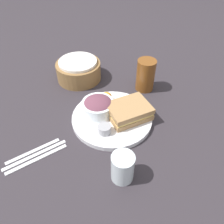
{
  "coord_description": "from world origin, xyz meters",
  "views": [
    {
      "loc": [
        -0.23,
        -0.52,
        0.57
      ],
      "look_at": [
        0.0,
        0.0,
        0.04
      ],
      "focal_mm": 35.0,
      "sensor_mm": 36.0,
      "label": 1
    }
  ],
  "objects_px": {
    "salad_bowl": "(98,106)",
    "fork": "(37,159)",
    "knife": "(35,155)",
    "drink_glass": "(146,75)",
    "sandwich": "(129,111)",
    "water_glass": "(123,167)",
    "plate": "(112,118)",
    "spoon": "(33,151)",
    "dressing_cup": "(105,129)",
    "bread_basket": "(79,70)"
  },
  "relations": [
    {
      "from": "bread_basket",
      "to": "knife",
      "type": "height_order",
      "value": "bread_basket"
    },
    {
      "from": "drink_glass",
      "to": "water_glass",
      "type": "distance_m",
      "value": 0.44
    },
    {
      "from": "sandwich",
      "to": "water_glass",
      "type": "bearing_deg",
      "value": -120.79
    },
    {
      "from": "fork",
      "to": "spoon",
      "type": "bearing_deg",
      "value": -90.0
    },
    {
      "from": "bread_basket",
      "to": "spoon",
      "type": "distance_m",
      "value": 0.43
    },
    {
      "from": "plate",
      "to": "water_glass",
      "type": "xyz_separation_m",
      "value": [
        -0.07,
        -0.23,
        0.04
      ]
    },
    {
      "from": "salad_bowl",
      "to": "spoon",
      "type": "height_order",
      "value": "salad_bowl"
    },
    {
      "from": "drink_glass",
      "to": "fork",
      "type": "height_order",
      "value": "drink_glass"
    },
    {
      "from": "fork",
      "to": "bread_basket",
      "type": "bearing_deg",
      "value": -134.18
    },
    {
      "from": "drink_glass",
      "to": "bread_basket",
      "type": "xyz_separation_m",
      "value": [
        -0.24,
        0.18,
        -0.02
      ]
    },
    {
      "from": "dressing_cup",
      "to": "water_glass",
      "type": "bearing_deg",
      "value": -94.11
    },
    {
      "from": "sandwich",
      "to": "dressing_cup",
      "type": "bearing_deg",
      "value": -160.95
    },
    {
      "from": "salad_bowl",
      "to": "fork",
      "type": "xyz_separation_m",
      "value": [
        -0.25,
        -0.11,
        -0.05
      ]
    },
    {
      "from": "dressing_cup",
      "to": "drink_glass",
      "type": "relative_size",
      "value": 0.33
    },
    {
      "from": "bread_basket",
      "to": "fork",
      "type": "bearing_deg",
      "value": -124.13
    },
    {
      "from": "salad_bowl",
      "to": "knife",
      "type": "height_order",
      "value": "salad_bowl"
    },
    {
      "from": "plate",
      "to": "water_glass",
      "type": "bearing_deg",
      "value": -106.12
    },
    {
      "from": "drink_glass",
      "to": "bread_basket",
      "type": "relative_size",
      "value": 0.68
    },
    {
      "from": "sandwich",
      "to": "fork",
      "type": "bearing_deg",
      "value": -172.44
    },
    {
      "from": "sandwich",
      "to": "salad_bowl",
      "type": "bearing_deg",
      "value": 145.19
    },
    {
      "from": "plate",
      "to": "spoon",
      "type": "height_order",
      "value": "plate"
    },
    {
      "from": "spoon",
      "to": "water_glass",
      "type": "bearing_deg",
      "value": 129.17
    },
    {
      "from": "dressing_cup",
      "to": "fork",
      "type": "height_order",
      "value": "dressing_cup"
    },
    {
      "from": "salad_bowl",
      "to": "fork",
      "type": "bearing_deg",
      "value": -155.96
    },
    {
      "from": "drink_glass",
      "to": "knife",
      "type": "bearing_deg",
      "value": -160.57
    },
    {
      "from": "salad_bowl",
      "to": "spoon",
      "type": "xyz_separation_m",
      "value": [
        -0.25,
        -0.07,
        -0.05
      ]
    },
    {
      "from": "sandwich",
      "to": "salad_bowl",
      "type": "xyz_separation_m",
      "value": [
        -0.09,
        0.06,
        0.01
      ]
    },
    {
      "from": "salad_bowl",
      "to": "knife",
      "type": "distance_m",
      "value": 0.27
    },
    {
      "from": "salad_bowl",
      "to": "spoon",
      "type": "relative_size",
      "value": 0.67
    },
    {
      "from": "salad_bowl",
      "to": "water_glass",
      "type": "relative_size",
      "value": 1.26
    },
    {
      "from": "knife",
      "to": "drink_glass",
      "type": "bearing_deg",
      "value": -170.63
    },
    {
      "from": "sandwich",
      "to": "bread_basket",
      "type": "relative_size",
      "value": 0.76
    },
    {
      "from": "plate",
      "to": "sandwich",
      "type": "relative_size",
      "value": 1.96
    },
    {
      "from": "salad_bowl",
      "to": "fork",
      "type": "distance_m",
      "value": 0.27
    },
    {
      "from": "bread_basket",
      "to": "knife",
      "type": "bearing_deg",
      "value": -125.77
    },
    {
      "from": "plate",
      "to": "sandwich",
      "type": "bearing_deg",
      "value": -23.0
    },
    {
      "from": "sandwich",
      "to": "salad_bowl",
      "type": "height_order",
      "value": "salad_bowl"
    },
    {
      "from": "sandwich",
      "to": "fork",
      "type": "xyz_separation_m",
      "value": [
        -0.34,
        -0.05,
        -0.04
      ]
    },
    {
      "from": "sandwich",
      "to": "knife",
      "type": "relative_size",
      "value": 0.72
    },
    {
      "from": "drink_glass",
      "to": "sandwich",
      "type": "bearing_deg",
      "value": -135.49
    },
    {
      "from": "dressing_cup",
      "to": "fork",
      "type": "relative_size",
      "value": 0.23
    },
    {
      "from": "salad_bowl",
      "to": "knife",
      "type": "xyz_separation_m",
      "value": [
        -0.25,
        -0.09,
        -0.05
      ]
    },
    {
      "from": "sandwich",
      "to": "water_glass",
      "type": "height_order",
      "value": "water_glass"
    },
    {
      "from": "dressing_cup",
      "to": "fork",
      "type": "xyz_separation_m",
      "value": [
        -0.23,
        -0.01,
        -0.03
      ]
    },
    {
      "from": "drink_glass",
      "to": "knife",
      "type": "height_order",
      "value": "drink_glass"
    },
    {
      "from": "plate",
      "to": "water_glass",
      "type": "height_order",
      "value": "water_glass"
    },
    {
      "from": "bread_basket",
      "to": "sandwich",
      "type": "bearing_deg",
      "value": -75.19
    },
    {
      "from": "sandwich",
      "to": "fork",
      "type": "distance_m",
      "value": 0.34
    },
    {
      "from": "fork",
      "to": "water_glass",
      "type": "xyz_separation_m",
      "value": [
        0.22,
        -0.16,
        0.04
      ]
    },
    {
      "from": "drink_glass",
      "to": "bread_basket",
      "type": "bearing_deg",
      "value": 142.25
    }
  ]
}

